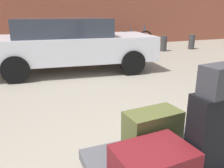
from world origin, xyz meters
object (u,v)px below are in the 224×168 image
at_px(duffel_bag_olive_rear_left, 152,128).
at_px(bollard_kerb_far, 192,42).
at_px(suitcase_black_front_right, 215,131).
at_px(bollard_kerb_mid, 164,44).
at_px(bicycle_leaning, 135,38).
at_px(duffel_bag_charcoal_topmost_pile, 223,80).
at_px(bollard_kerb_near, 130,45).
at_px(luggage_cart, 162,167).
at_px(suitcase_maroon_rear_right, 153,164).
at_px(parked_car, 71,43).

xyz_separation_m(duffel_bag_olive_rear_left, bollard_kerb_far, (5.94, 6.48, -0.20)).
height_order(suitcase_black_front_right, bollard_kerb_mid, suitcase_black_front_right).
height_order(bicycle_leaning, bollard_kerb_far, bicycle_leaning).
xyz_separation_m(suitcase_black_front_right, duffel_bag_olive_rear_left, (-0.30, 0.46, -0.14)).
bearing_deg(bollard_kerb_mid, suitcase_black_front_right, -121.13).
height_order(duffel_bag_charcoal_topmost_pile, bollard_kerb_near, duffel_bag_charcoal_topmost_pile).
bearing_deg(luggage_cart, duffel_bag_charcoal_topmost_pile, -30.92).
bearing_deg(duffel_bag_charcoal_topmost_pile, bollard_kerb_mid, 51.97).
bearing_deg(suitcase_maroon_rear_right, bollard_kerb_far, 44.59).
bearing_deg(bicycle_leaning, suitcase_maroon_rear_right, -116.43).
relative_size(duffel_bag_charcoal_topmost_pile, bicycle_leaning, 0.21).
xyz_separation_m(suitcase_maroon_rear_right, bollard_kerb_mid, (4.74, 6.90, -0.15)).
xyz_separation_m(suitcase_black_front_right, duffel_bag_charcoal_topmost_pile, (0.00, 0.00, 0.43)).
bearing_deg(duffel_bag_olive_rear_left, suitcase_maroon_rear_right, -124.71).
relative_size(duffel_bag_olive_rear_left, bollard_kerb_near, 0.85).
relative_size(bollard_kerb_near, bollard_kerb_mid, 1.00).
bearing_deg(luggage_cart, bollard_kerb_mid, 56.07).
xyz_separation_m(suitcase_maroon_rear_right, bollard_kerb_near, (3.20, 6.90, -0.15)).
xyz_separation_m(luggage_cart, bollard_kerb_mid, (4.53, 6.74, 0.04)).
relative_size(suitcase_maroon_rear_right, bollard_kerb_far, 0.95).
height_order(suitcase_black_front_right, suitcase_maroon_rear_right, suitcase_black_front_right).
bearing_deg(duffel_bag_olive_rear_left, bollard_kerb_far, 43.12).
xyz_separation_m(suitcase_maroon_rear_right, bicycle_leaning, (4.29, 8.62, -0.10)).
height_order(bollard_kerb_mid, bollard_kerb_far, same).
xyz_separation_m(suitcase_maroon_rear_right, duffel_bag_charcoal_topmost_pile, (0.54, -0.04, 0.62)).
relative_size(duffel_bag_charcoal_topmost_pile, bollard_kerb_mid, 0.59).
relative_size(parked_car, bicycle_leaning, 2.58).
xyz_separation_m(parked_car, bicycle_leaning, (3.83, 3.62, -0.39)).
xyz_separation_m(luggage_cart, bicycle_leaning, (4.08, 8.46, 0.10)).
xyz_separation_m(bollard_kerb_near, bollard_kerb_mid, (1.54, 0.00, 0.00)).
height_order(suitcase_maroon_rear_right, duffel_bag_charcoal_topmost_pile, duffel_bag_charcoal_topmost_pile).
xyz_separation_m(bollard_kerb_mid, bollard_kerb_far, (1.45, 0.00, 0.00)).
xyz_separation_m(duffel_bag_charcoal_topmost_pile, bollard_kerb_near, (2.65, 6.94, -0.78)).
bearing_deg(duffel_bag_charcoal_topmost_pile, suitcase_maroon_rear_right, 168.70).
xyz_separation_m(duffel_bag_charcoal_topmost_pile, bollard_kerb_far, (5.64, 6.94, -0.78)).
height_order(luggage_cart, parked_car, parked_car).
bearing_deg(bollard_kerb_mid, duffel_bag_charcoal_topmost_pile, -121.13).
height_order(luggage_cart, bollard_kerb_mid, bollard_kerb_mid).
bearing_deg(parked_car, duffel_bag_charcoal_topmost_pile, -88.98).
bearing_deg(suitcase_black_front_right, bollard_kerb_near, 70.60).
relative_size(luggage_cart, duffel_bag_charcoal_topmost_pile, 3.50).
distance_m(duffel_bag_olive_rear_left, parked_car, 4.60).
height_order(duffel_bag_charcoal_topmost_pile, bollard_kerb_far, duffel_bag_charcoal_topmost_pile).
bearing_deg(duffel_bag_charcoal_topmost_pile, bicycle_leaning, 59.73).
bearing_deg(bicycle_leaning, bollard_kerb_far, -42.30).
bearing_deg(bicycle_leaning, bollard_kerb_mid, -75.41).
distance_m(luggage_cart, duffel_bag_olive_rear_left, 0.35).
bearing_deg(duffel_bag_olive_rear_left, luggage_cart, -103.20).
height_order(parked_car, bollard_kerb_far, parked_car).
bearing_deg(suitcase_black_front_right, bollard_kerb_far, 52.43).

